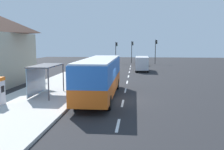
% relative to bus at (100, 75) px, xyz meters
% --- Properties ---
extents(ground_plane, '(56.00, 92.00, 0.04)m').
position_rel_bus_xyz_m(ground_plane, '(1.71, 13.23, -1.86)').
color(ground_plane, '#262628').
extents(sidewalk_platform, '(6.20, 30.00, 0.18)m').
position_rel_bus_xyz_m(sidewalk_platform, '(-4.69, 1.23, -1.75)').
color(sidewalk_platform, beige).
rests_on(sidewalk_platform, ground).
extents(lane_stripe_seg_0, '(0.16, 2.20, 0.01)m').
position_rel_bus_xyz_m(lane_stripe_seg_0, '(1.96, -6.77, -1.84)').
color(lane_stripe_seg_0, silver).
rests_on(lane_stripe_seg_0, ground).
extents(lane_stripe_seg_1, '(0.16, 2.20, 0.01)m').
position_rel_bus_xyz_m(lane_stripe_seg_1, '(1.96, -1.77, -1.84)').
color(lane_stripe_seg_1, silver).
rests_on(lane_stripe_seg_1, ground).
extents(lane_stripe_seg_2, '(0.16, 2.20, 0.01)m').
position_rel_bus_xyz_m(lane_stripe_seg_2, '(1.96, 3.23, -1.84)').
color(lane_stripe_seg_2, silver).
rests_on(lane_stripe_seg_2, ground).
extents(lane_stripe_seg_3, '(0.16, 2.20, 0.01)m').
position_rel_bus_xyz_m(lane_stripe_seg_3, '(1.96, 8.23, -1.84)').
color(lane_stripe_seg_3, silver).
rests_on(lane_stripe_seg_3, ground).
extents(lane_stripe_seg_4, '(0.16, 2.20, 0.01)m').
position_rel_bus_xyz_m(lane_stripe_seg_4, '(1.96, 13.23, -1.84)').
color(lane_stripe_seg_4, silver).
rests_on(lane_stripe_seg_4, ground).
extents(lane_stripe_seg_5, '(0.16, 2.20, 0.01)m').
position_rel_bus_xyz_m(lane_stripe_seg_5, '(1.96, 18.23, -1.84)').
color(lane_stripe_seg_5, silver).
rests_on(lane_stripe_seg_5, ground).
extents(lane_stripe_seg_6, '(0.16, 2.20, 0.01)m').
position_rel_bus_xyz_m(lane_stripe_seg_6, '(1.96, 23.23, -1.84)').
color(lane_stripe_seg_6, silver).
rests_on(lane_stripe_seg_6, ground).
extents(lane_stripe_seg_7, '(0.16, 2.20, 0.01)m').
position_rel_bus_xyz_m(lane_stripe_seg_7, '(1.96, 28.23, -1.84)').
color(lane_stripe_seg_7, silver).
rests_on(lane_stripe_seg_7, ground).
extents(bus, '(2.54, 11.01, 3.21)m').
position_rel_bus_xyz_m(bus, '(0.00, 0.00, 0.00)').
color(bus, orange).
rests_on(bus, ground).
extents(white_van, '(2.09, 5.23, 2.30)m').
position_rel_bus_xyz_m(white_van, '(3.91, 19.88, -0.50)').
color(white_van, silver).
rests_on(white_van, ground).
extents(sedan_near, '(1.92, 4.44, 1.52)m').
position_rel_bus_xyz_m(sedan_near, '(4.01, 36.23, -1.05)').
color(sedan_near, '#B7B7BC').
rests_on(sedan_near, ground).
extents(sedan_far, '(1.98, 4.46, 1.52)m').
position_rel_bus_xyz_m(sedan_far, '(4.01, 30.05, -1.05)').
color(sedan_far, black).
rests_on(sedan_far, ground).
extents(recycling_bin_blue, '(0.52, 0.52, 0.95)m').
position_rel_bus_xyz_m(recycling_bin_blue, '(-2.49, 0.59, -1.19)').
color(recycling_bin_blue, blue).
rests_on(recycling_bin_blue, sidewalk_platform).
extents(recycling_bin_orange, '(0.52, 0.52, 0.95)m').
position_rel_bus_xyz_m(recycling_bin_orange, '(-2.49, 1.29, -1.19)').
color(recycling_bin_orange, orange).
rests_on(recycling_bin_orange, sidewalk_platform).
extents(traffic_light_near_side, '(0.49, 0.28, 5.19)m').
position_rel_bus_xyz_m(traffic_light_near_side, '(7.21, 33.98, 1.60)').
color(traffic_light_near_side, '#2D2D2D').
rests_on(traffic_light_near_side, ground).
extents(traffic_light_far_side, '(0.49, 0.28, 4.70)m').
position_rel_bus_xyz_m(traffic_light_far_side, '(-1.38, 34.78, 1.30)').
color(traffic_light_far_side, '#2D2D2D').
rests_on(traffic_light_far_side, ground).
extents(traffic_light_median, '(0.49, 0.28, 4.89)m').
position_rel_bus_xyz_m(traffic_light_median, '(2.11, 35.58, 1.41)').
color(traffic_light_median, '#2D2D2D').
rests_on(traffic_light_median, ground).
extents(bus_shelter, '(1.80, 4.00, 2.50)m').
position_rel_bus_xyz_m(bus_shelter, '(-4.70, -0.30, 0.25)').
color(bus_shelter, '#4C4C51').
rests_on(bus_shelter, sidewalk_platform).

